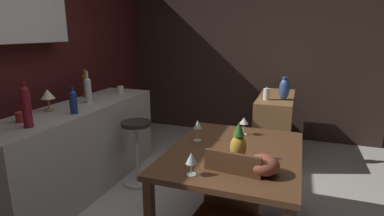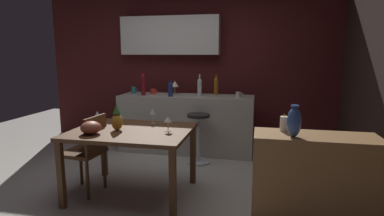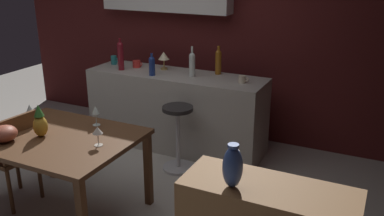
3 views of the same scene
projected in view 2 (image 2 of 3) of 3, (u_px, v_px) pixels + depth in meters
ground_plane at (151, 185)px, 3.76m from camera, size 9.00×9.00×0.00m
wall_kitchen_back at (186, 61)px, 5.54m from camera, size 5.20×0.33×2.60m
dining_table at (132, 137)px, 3.42m from camera, size 1.26×1.00×0.74m
kitchen_counter at (186, 123)px, 5.04m from camera, size 2.10×0.60×0.90m
sideboard_cabinet at (313, 178)px, 2.92m from camera, size 1.10×0.44×0.82m
chair_near_window at (88, 150)px, 3.50m from camera, size 0.44×0.44×0.88m
bar_stool at (198, 137)px, 4.49m from camera, size 0.34×0.34×0.71m
wine_glass_left at (153, 112)px, 3.69m from camera, size 0.07×0.07×0.18m
wine_glass_right at (168, 120)px, 3.30m from camera, size 0.08×0.08×0.16m
wine_glass_center at (97, 115)px, 3.66m from camera, size 0.07×0.07×0.15m
pineapple_centerpiece at (117, 119)px, 3.36m from camera, size 0.12×0.12×0.28m
fruit_bowl at (91, 128)px, 3.21m from camera, size 0.21×0.21×0.13m
wine_bottle_amber at (216, 85)px, 5.04m from camera, size 0.07×0.07×0.32m
wine_bottle_clear at (200, 86)px, 4.88m from camera, size 0.07×0.07×0.34m
wine_bottle_ruby at (143, 84)px, 4.96m from camera, size 0.07×0.07×0.37m
wine_bottle_cobalt at (170, 89)px, 4.82m from camera, size 0.07×0.07×0.25m
cup_red at (153, 91)px, 5.13m from camera, size 0.13×0.09×0.08m
cup_teal at (134, 90)px, 5.21m from camera, size 0.11×0.07×0.11m
cup_cream at (238, 94)px, 4.77m from camera, size 0.11×0.08×0.08m
counter_lamp at (175, 85)px, 5.09m from camera, size 0.13×0.13×0.21m
pillar_candle_tall at (284, 124)px, 3.00m from camera, size 0.08×0.08×0.17m
vase_ceramic_blue at (294, 122)px, 2.77m from camera, size 0.13×0.13×0.29m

